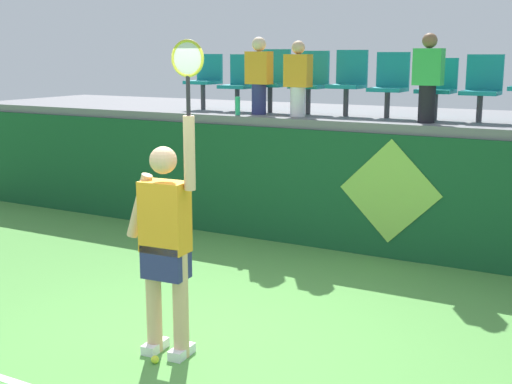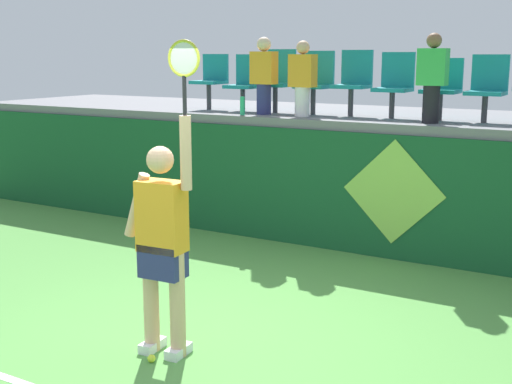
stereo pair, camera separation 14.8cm
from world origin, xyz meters
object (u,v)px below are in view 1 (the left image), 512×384
object	(u,v)px
spectator_2	(259,74)
spectator_0	(428,77)
stadium_chair_3	(311,80)
stadium_chair_7	(482,86)
stadium_chair_6	(437,86)
stadium_chair_0	(205,78)
tennis_ball	(155,360)
stadium_chair_4	(349,80)
tennis_player	(166,240)
stadium_chair_5	(390,82)
stadium_chair_1	(240,81)
water_bottle	(238,106)
stadium_chair_2	(273,78)
spectator_1	(298,78)

from	to	relation	value
spectator_2	spectator_0	bearing A→B (deg)	-1.42
stadium_chair_3	stadium_chair_7	distance (m)	2.29
stadium_chair_6	spectator_0	size ratio (longest dim) A/B	0.72
stadium_chair_0	spectator_0	size ratio (longest dim) A/B	0.77
tennis_ball	stadium_chair_4	distance (m)	5.04
stadium_chair_3	stadium_chair_6	bearing A→B (deg)	-0.25
tennis_player	spectator_2	size ratio (longest dim) A/B	2.46
stadium_chair_0	stadium_chair_3	world-z (taller)	stadium_chair_3
tennis_player	stadium_chair_5	world-z (taller)	tennis_player
tennis_player	stadium_chair_3	distance (m)	4.58
stadium_chair_7	stadium_chair_1	bearing A→B (deg)	179.99
tennis_player	spectator_0	bearing A→B (deg)	75.48
spectator_0	water_bottle	bearing A→B (deg)	-175.52
spectator_2	stadium_chair_4	bearing A→B (deg)	19.48
stadium_chair_3	stadium_chair_6	size ratio (longest dim) A/B	1.12
stadium_chair_3	spectator_0	xyz separation A→B (m)	(1.74, -0.46, 0.08)
stadium_chair_6	stadium_chair_7	world-z (taller)	stadium_chair_7
stadium_chair_1	stadium_chair_7	xyz separation A→B (m)	(3.42, -0.00, 0.00)
stadium_chair_4	spectator_2	world-z (taller)	spectator_2
water_bottle	spectator_0	xyz separation A→B (m)	(2.53, 0.20, 0.43)
tennis_ball	stadium_chair_6	bearing A→B (deg)	77.64
tennis_ball	spectator_2	xyz separation A→B (m)	(-1.33, 4.18, 2.15)
stadium_chair_3	stadium_chair_5	distance (m)	1.13
stadium_chair_2	stadium_chair_5	world-z (taller)	stadium_chair_2
stadium_chair_1	stadium_chair_7	world-z (taller)	same
stadium_chair_6	water_bottle	bearing A→B (deg)	-165.47
tennis_ball	stadium_chair_7	distance (m)	5.25
stadium_chair_1	stadium_chair_5	bearing A→B (deg)	0.03
stadium_chair_7	stadium_chair_4	bearing A→B (deg)	179.96
spectator_0	tennis_player	bearing A→B (deg)	-104.52
stadium_chair_5	spectator_1	distance (m)	1.20
stadium_chair_1	stadium_chair_5	xyz separation A→B (m)	(2.26, 0.00, 0.02)
stadium_chair_5	spectator_2	xyz separation A→B (m)	(-1.72, -0.41, 0.09)
stadium_chair_1	stadium_chair_4	distance (m)	1.69
stadium_chair_7	spectator_1	size ratio (longest dim) A/B	0.82
stadium_chair_5	spectator_0	bearing A→B (deg)	-36.87
tennis_player	stadium_chair_2	distance (m)	4.71
tennis_ball	water_bottle	distance (m)	4.55
spectator_2	tennis_player	bearing A→B (deg)	-71.57
stadium_chair_5	stadium_chair_3	bearing A→B (deg)	179.99
water_bottle	stadium_chair_3	size ratio (longest dim) A/B	0.29
stadium_chair_2	stadium_chair_7	xyz separation A→B (m)	(2.88, -0.00, -0.04)
water_bottle	stadium_chair_7	xyz separation A→B (m)	(3.07, 0.66, 0.31)
stadium_chair_1	spectator_2	bearing A→B (deg)	-36.93
stadium_chair_4	stadium_chair_7	bearing A→B (deg)	-0.04
stadium_chair_7	water_bottle	bearing A→B (deg)	-167.86
tennis_ball	stadium_chair_1	size ratio (longest dim) A/B	0.08
stadium_chair_0	stadium_chair_6	xyz separation A→B (m)	(3.47, 0.00, -0.04)
stadium_chair_2	spectator_1	bearing A→B (deg)	-34.84
stadium_chair_4	stadium_chair_3	bearing A→B (deg)	179.93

